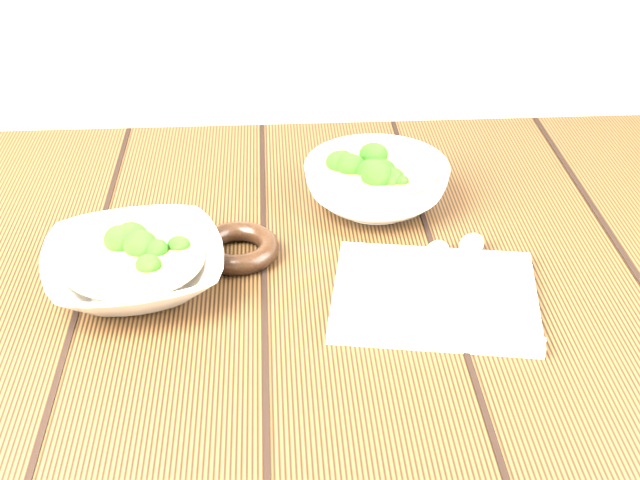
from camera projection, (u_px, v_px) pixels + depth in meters
table at (284, 353)px, 1.08m from camera, size 1.20×0.80×0.75m
soup_bowl_front at (134, 267)px, 0.97m from camera, size 0.23×0.23×0.06m
soup_bowl_back at (376, 183)px, 1.13m from camera, size 0.23×0.23×0.07m
trivet at (238, 248)px, 1.03m from camera, size 0.13×0.13×0.02m
napkin at (435, 296)px, 0.96m from camera, size 0.24×0.21×0.01m
spoon_left at (431, 268)px, 0.99m from camera, size 0.08×0.17×0.01m
spoon_right at (465, 260)px, 1.00m from camera, size 0.09×0.17×0.01m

